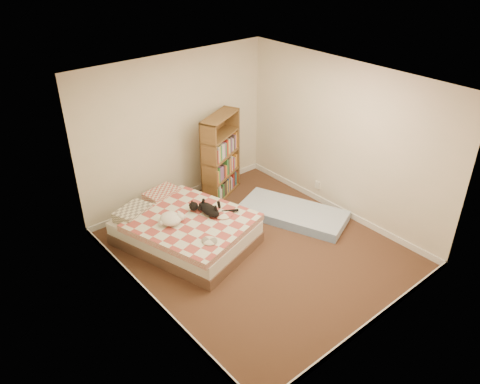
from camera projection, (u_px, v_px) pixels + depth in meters
room at (259, 178)px, 6.29m from camera, size 3.51×4.01×2.51m
bed at (184, 228)px, 6.95m from camera, size 1.84×2.24×0.52m
bookshelf at (220, 166)px, 8.06m from camera, size 1.00×0.65×1.47m
floor_mattress at (293, 213)px, 7.61m from camera, size 1.35×1.87×0.15m
black_cat at (208, 208)px, 6.87m from camera, size 0.40×0.74×0.17m
white_dog at (172, 219)px, 6.61m from camera, size 0.39×0.41×0.16m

